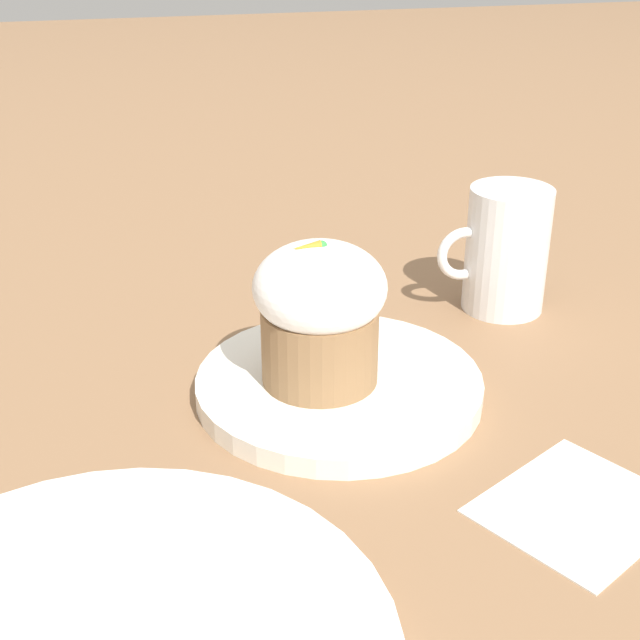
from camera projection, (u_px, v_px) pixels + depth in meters
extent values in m
plane|color=#846042|center=(339.00, 395.00, 0.65)|extent=(4.00, 4.00, 0.00)
cylinder|color=white|center=(339.00, 386.00, 0.64)|extent=(0.21, 0.21, 0.02)
cylinder|color=olive|center=(320.00, 345.00, 0.62)|extent=(0.08, 0.08, 0.06)
ellipsoid|color=white|center=(320.00, 287.00, 0.60)|extent=(0.09, 0.09, 0.06)
cone|color=orange|center=(307.00, 248.00, 0.59)|extent=(0.02, 0.01, 0.01)
sphere|color=green|center=(322.00, 246.00, 0.59)|extent=(0.01, 0.01, 0.01)
cube|color=silver|center=(408.00, 374.00, 0.64)|extent=(0.08, 0.03, 0.00)
ellipsoid|color=silver|center=(335.00, 372.00, 0.64)|extent=(0.04, 0.04, 0.01)
cylinder|color=white|center=(507.00, 250.00, 0.75)|extent=(0.07, 0.07, 0.11)
torus|color=white|center=(464.00, 254.00, 0.75)|extent=(0.05, 0.01, 0.05)
cube|color=white|center=(578.00, 507.00, 0.53)|extent=(0.14, 0.14, 0.00)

